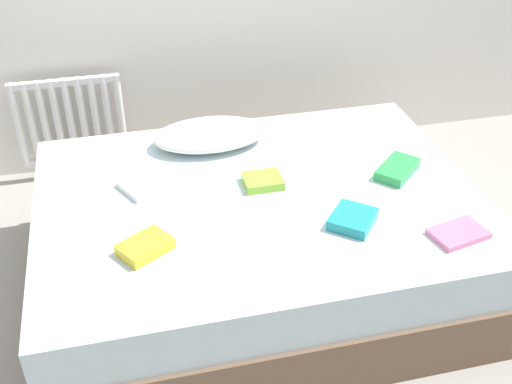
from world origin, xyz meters
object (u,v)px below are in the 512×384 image
(textbook_green, at_px, (397,169))
(textbook_lime, at_px, (263,181))
(radiator, at_px, (71,121))
(textbook_teal, at_px, (353,219))
(textbook_yellow, at_px, (145,247))
(textbook_pink, at_px, (459,233))
(bed, at_px, (259,239))
(textbook_white, at_px, (147,184))
(pillow, at_px, (210,134))

(textbook_green, xyz_separation_m, textbook_lime, (-0.64, 0.06, -0.00))
(radiator, height_order, textbook_teal, radiator)
(textbook_yellow, distance_m, textbook_green, 1.24)
(textbook_teal, distance_m, textbook_pink, 0.43)
(textbook_green, height_order, textbook_pink, textbook_green)
(radiator, bearing_deg, textbook_yellow, -78.21)
(bed, xyz_separation_m, radiator, (-0.84, 1.20, 0.12))
(textbook_white, distance_m, textbook_lime, 0.53)
(textbook_yellow, xyz_separation_m, textbook_pink, (1.25, -0.20, -0.01))
(bed, bearing_deg, textbook_pink, -34.23)
(textbook_white, distance_m, textbook_pink, 1.37)
(radiator, height_order, textbook_white, radiator)
(pillow, distance_m, textbook_yellow, 0.88)
(textbook_pink, bearing_deg, bed, 133.53)
(textbook_lime, height_order, textbook_pink, textbook_lime)
(pillow, height_order, textbook_lime, pillow)
(bed, distance_m, radiator, 1.47)
(textbook_yellow, bearing_deg, radiator, 69.84)
(textbook_teal, bearing_deg, textbook_yellow, 128.37)
(bed, xyz_separation_m, textbook_pink, (0.72, -0.49, 0.27))
(textbook_green, xyz_separation_m, textbook_white, (-1.15, 0.16, -0.01))
(bed, height_order, pillow, pillow)
(pillow, relative_size, textbook_white, 2.61)
(textbook_yellow, distance_m, textbook_lime, 0.67)
(textbook_green, bearing_deg, textbook_teal, -179.39)
(textbook_teal, xyz_separation_m, textbook_white, (-0.81, 0.49, -0.01))
(bed, relative_size, textbook_lime, 11.57)
(textbook_pink, bearing_deg, textbook_yellow, 158.60)
(textbook_lime, bearing_deg, radiator, 127.59)
(radiator, distance_m, pillow, 1.02)
(textbook_green, distance_m, textbook_white, 1.16)
(pillow, distance_m, textbook_lime, 0.46)
(bed, height_order, textbook_white, textbook_white)
(bed, relative_size, textbook_teal, 10.58)
(textbook_yellow, bearing_deg, textbook_pink, -41.11)
(textbook_teal, relative_size, textbook_white, 0.87)
(radiator, relative_size, textbook_white, 2.88)
(textbook_white, height_order, textbook_lime, textbook_lime)
(bed, xyz_separation_m, textbook_lime, (0.04, 0.07, 0.27))
(textbook_white, relative_size, textbook_pink, 0.97)
(bed, height_order, textbook_pink, textbook_pink)
(textbook_teal, height_order, textbook_white, textbook_teal)
(textbook_pink, bearing_deg, pillow, 118.41)
(textbook_teal, distance_m, textbook_lime, 0.48)
(bed, xyz_separation_m, textbook_yellow, (-0.53, -0.29, 0.28))
(bed, distance_m, textbook_teal, 0.53)
(textbook_white, bearing_deg, textbook_teal, -57.87)
(pillow, relative_size, textbook_lime, 3.28)
(textbook_teal, bearing_deg, bed, 86.57)
(textbook_white, bearing_deg, textbook_lime, -38.59)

